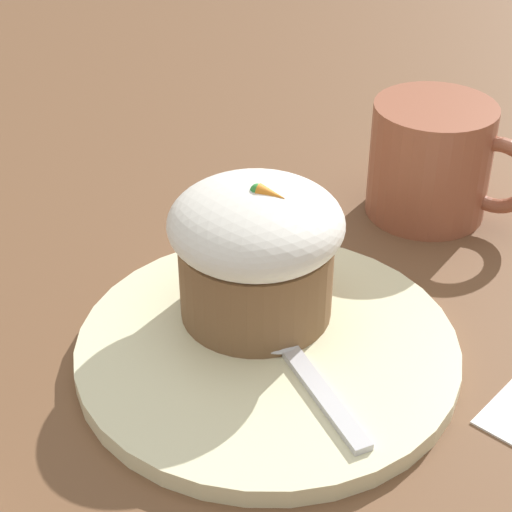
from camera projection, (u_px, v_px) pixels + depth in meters
name	position (u px, v px, depth m)	size (l,w,h in m)	color
ground_plane	(267.00, 357.00, 0.47)	(4.00, 4.00, 0.00)	brown
dessert_plate	(267.00, 349.00, 0.47)	(0.21, 0.21, 0.01)	beige
carrot_cake	(256.00, 249.00, 0.47)	(0.10, 0.10, 0.08)	brown
spoon	(289.00, 348.00, 0.46)	(0.10, 0.09, 0.01)	silver
coffee_cup	(433.00, 161.00, 0.58)	(0.12, 0.08, 0.08)	#9E563D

